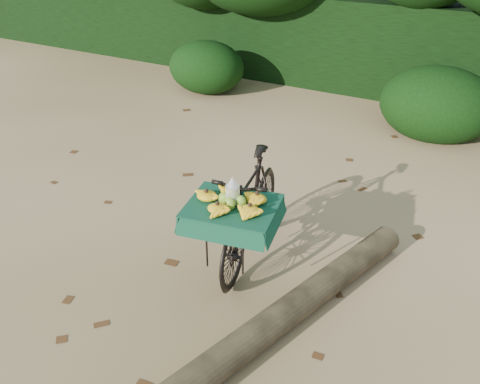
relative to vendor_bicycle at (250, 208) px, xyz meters
The scene contains 6 objects.
ground 0.73m from the vendor_bicycle, 150.13° to the left, with size 80.00×80.00×0.00m, color tan.
vendor_bicycle is the anchor object (origin of this frame).
fallen_log 1.35m from the vendor_bicycle, 54.96° to the right, with size 0.29×0.29×3.95m, color brown.
hedge_backdrop 6.52m from the vendor_bicycle, 93.17° to the left, with size 26.00×1.80×1.80m, color black.
bush_clumps 4.51m from the vendor_bicycle, 88.23° to the left, with size 8.80×1.70×0.90m, color black, non-canonical shape.
leaf_litter 1.10m from the vendor_bicycle, 112.82° to the left, with size 7.00×7.30×0.01m, color #4E2D14, non-canonical shape.
Camera 1 is at (2.46, -4.28, 3.45)m, focal length 38.00 mm.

